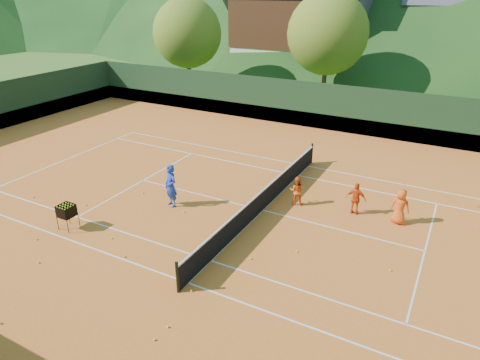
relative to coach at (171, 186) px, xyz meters
The scene contains 31 objects.
ground 3.99m from the coach, 22.08° to the left, with size 400.00×400.00×0.00m, color #36571B.
clay_court 3.99m from the coach, 22.08° to the left, with size 40.00×24.00×0.02m, color #CB6121.
coach is the anchor object (origin of this frame).
student_a 5.34m from the coach, 30.06° to the left, with size 0.62×0.48×1.28m, color orange.
student_b 7.68m from the coach, 23.00° to the left, with size 0.80×0.34×1.37m, color #E74F14.
student_c 9.30m from the coach, 19.21° to the left, with size 0.71×0.46×1.46m, color #EE5615.
tennis_ball_0 2.11m from the coach, behind, with size 0.07×0.07×0.07m, color #CCF428.
tennis_ball_1 4.10m from the coach, 77.58° to the right, with size 0.07×0.07×0.07m, color #CCF428.
tennis_ball_2 7.32m from the coach, 54.41° to the right, with size 0.07×0.07×0.07m, color #CCF428.
tennis_ball_3 8.06m from the coach, 89.76° to the right, with size 0.07×0.07×0.07m, color #CCF428.
tennis_ball_4 5.93m from the coach, 47.72° to the right, with size 0.07×0.07×0.07m, color #CCF428.
tennis_ball_5 6.12m from the coach, ahead, with size 0.07×0.07×0.07m, color #CCF428.
tennis_ball_6 5.46m from the coach, 121.10° to the right, with size 0.07×0.07×0.07m, color #CCF428.
tennis_ball_8 5.82m from the coach, 104.89° to the right, with size 0.07×0.07×0.07m, color #CCF428.
tennis_ball_9 3.38m from the coach, 96.79° to the right, with size 0.07×0.07×0.07m, color #CCF428.
tennis_ball_11 9.18m from the coach, ahead, with size 0.07×0.07×0.07m, color #CCF428.
tennis_ball_12 4.52m from the coach, 141.64° to the right, with size 0.07×0.07×0.07m, color #CCF428.
tennis_ball_13 5.22m from the coach, 22.18° to the right, with size 0.07×0.07×0.07m, color #CCF428.
tennis_ball_14 3.41m from the coach, 121.66° to the right, with size 0.07×0.07×0.07m, color #CCF428.
tennis_ball_15 6.40m from the coach, 158.44° to the right, with size 0.07×0.07×0.07m, color #CCF428.
tennis_ball_16 1.23m from the coach, 18.57° to the right, with size 0.07×0.07×0.07m, color #CCF428.
tennis_ball_17 7.75m from the coach, 56.94° to the right, with size 0.07×0.07×0.07m, color #CCF428.
tennis_ball_18 3.81m from the coach, 151.74° to the right, with size 0.07×0.07×0.07m, color #CCF428.
court_lines 3.99m from the coach, 22.08° to the left, with size 23.83×11.03×0.00m.
tennis_net 3.90m from the coach, 22.08° to the left, with size 0.10×12.07×1.10m.
perimeter_fence 3.89m from the coach, 22.08° to the left, with size 40.40×24.24×3.00m.
ball_hopper 4.18m from the coach, 124.80° to the right, with size 0.57×0.57×1.00m.
chalet_left 32.45m from the coach, 101.51° to the left, with size 13.80×9.93×12.92m.
chalet_mid 36.96m from the coach, 74.86° to the left, with size 12.65×8.82×11.45m.
tree_a 23.41m from the coach, 122.52° to the left, with size 6.00×6.00×7.88m.
tree_b 21.88m from the coach, 91.08° to the left, with size 6.40×6.40×8.40m.
Camera 1 is at (6.67, -14.37, 8.60)m, focal length 32.00 mm.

